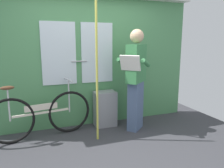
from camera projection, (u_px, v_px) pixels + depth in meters
ground_plane at (114, 156)px, 3.08m from camera, size 5.09×4.25×0.04m
train_door_wall at (88, 59)px, 4.05m from camera, size 4.09×0.28×2.41m
bicycle_near_door at (41, 115)px, 3.57m from camera, size 1.68×0.45×0.95m
passenger_reading_newspaper at (136, 78)px, 3.83m from camera, size 0.64×0.63×1.79m
trash_bin_by_wall at (105, 109)px, 4.12m from camera, size 0.40×0.28×0.66m
handrail_pole at (97, 68)px, 3.36m from camera, size 0.04×0.04×2.37m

